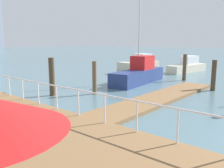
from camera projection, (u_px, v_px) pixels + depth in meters
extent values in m
plane|color=slate|center=(5.00, 82.00, 20.31)|extent=(300.00, 300.00, 0.00)
cube|color=olive|center=(157.00, 99.00, 13.95)|extent=(12.38, 2.00, 0.18)
cylinder|color=white|center=(178.00, 126.00, 6.91)|extent=(0.06, 0.06, 1.05)
cylinder|color=white|center=(137.00, 117.00, 7.81)|extent=(0.06, 0.06, 1.05)
cylinder|color=white|center=(105.00, 109.00, 8.72)|extent=(0.06, 0.06, 1.05)
cylinder|color=white|center=(78.00, 103.00, 9.63)|extent=(0.06, 0.06, 1.05)
cylinder|color=white|center=(57.00, 98.00, 10.53)|extent=(0.06, 0.06, 1.05)
cylinder|color=white|center=(38.00, 93.00, 11.44)|extent=(0.06, 0.06, 1.05)
cylinder|color=white|center=(23.00, 90.00, 12.34)|extent=(0.06, 0.06, 1.05)
cylinder|color=white|center=(9.00, 86.00, 13.25)|extent=(0.06, 0.06, 1.05)
cylinder|color=white|center=(30.00, 81.00, 11.80)|extent=(0.06, 29.94, 0.06)
cylinder|color=brown|center=(94.00, 78.00, 15.44)|extent=(0.28, 0.28, 2.15)
cylinder|color=#473826|center=(214.00, 75.00, 16.57)|extent=(0.32, 0.32, 2.14)
cylinder|color=#473826|center=(52.00, 77.00, 14.97)|extent=(0.35, 0.35, 2.40)
cylinder|color=brown|center=(185.00, 67.00, 21.08)|extent=(0.32, 0.32, 2.32)
cube|color=beige|center=(139.00, 67.00, 26.76)|extent=(5.08, 2.67, 1.24)
cube|color=white|center=(142.00, 57.00, 26.96)|extent=(1.84, 1.82, 0.85)
cube|color=navy|center=(138.00, 76.00, 19.77)|extent=(6.78, 2.45, 1.10)
cube|color=red|center=(143.00, 62.00, 20.18)|extent=(2.15, 1.57, 1.13)
cylinder|color=silver|center=(139.00, 36.00, 19.20)|extent=(0.12, 0.12, 5.51)
cube|color=beige|center=(187.00, 68.00, 27.34)|extent=(6.24, 2.33, 0.85)
cube|color=white|center=(189.00, 60.00, 27.45)|extent=(2.52, 1.48, 0.97)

